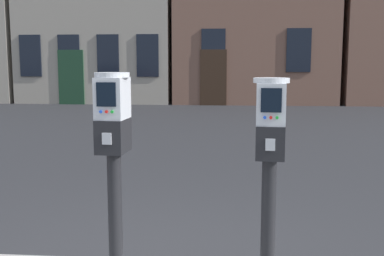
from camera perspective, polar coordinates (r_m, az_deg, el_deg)
parking_meter_near_kerb at (r=2.97m, az=-9.51°, el=-1.74°), size 0.23×0.26×1.40m
parking_meter_twin_adjacent at (r=2.89m, az=9.43°, el=-2.42°), size 0.23×0.26×1.37m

